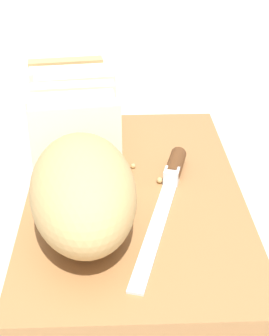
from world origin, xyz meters
TOP-DOWN VIEW (x-y plane):
  - ground_plane at (0.00, 0.00)m, footprint 3.00×3.00m
  - cutting_board at (0.00, 0.00)m, footprint 0.46×0.27m
  - bread_loaf at (0.01, 0.07)m, footprint 0.41×0.17m
  - bread_knife at (0.01, -0.05)m, footprint 0.27×0.09m
  - crumb_near_knife at (0.00, 0.03)m, footprint 0.01×0.01m
  - crumb_near_loaf at (0.05, -0.00)m, footprint 0.01×0.01m
  - crumb_stray_left at (0.01, -0.03)m, footprint 0.01×0.01m

SIDE VIEW (x-z plane):
  - ground_plane at x=0.00m, z-range 0.00..0.00m
  - cutting_board at x=0.00m, z-range 0.00..0.03m
  - crumb_near_knife at x=0.00m, z-range 0.03..0.03m
  - crumb_near_loaf at x=0.05m, z-range 0.03..0.03m
  - crumb_stray_left at x=0.01m, z-range 0.03..0.03m
  - bread_knife at x=0.01m, z-range 0.02..0.04m
  - bread_loaf at x=0.01m, z-range 0.02..0.13m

